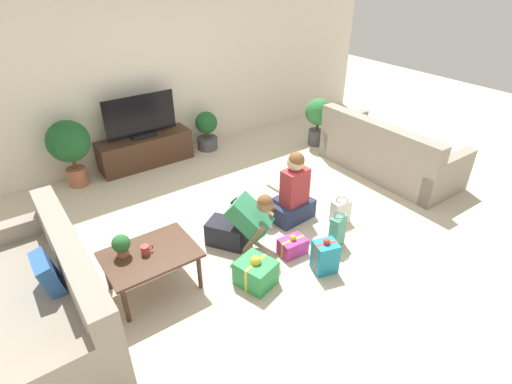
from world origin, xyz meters
name	(u,v)px	position (x,y,z in m)	size (l,w,h in m)	color
ground_plane	(257,225)	(0.00, 0.00, 0.00)	(16.00, 16.00, 0.00)	beige
wall_back	(156,73)	(0.00, 2.63, 1.30)	(8.40, 0.06, 2.60)	silver
sofa_left	(44,303)	(-2.39, -0.19, 0.30)	(0.91, 2.03, 0.85)	gray
sofa_right	(387,154)	(2.39, 0.00, 0.30)	(0.91, 2.03, 0.85)	gray
coffee_table	(151,257)	(-1.44, -0.27, 0.39)	(0.86, 0.63, 0.44)	#472D1E
tv_console	(146,150)	(-0.44, 2.35, 0.23)	(1.42, 0.43, 0.47)	#472D1E
tv	(141,119)	(-0.44, 2.35, 0.75)	(1.08, 0.20, 0.64)	black
potted_plant_corner_right	(318,117)	(2.24, 1.36, 0.50)	(0.45, 0.45, 0.81)	#4C4C51
potted_plant_back_left	(69,145)	(-1.50, 2.30, 0.63)	(0.57, 0.57, 0.96)	#A36042
potted_plant_back_right	(207,129)	(0.62, 2.30, 0.35)	(0.36, 0.36, 0.65)	#4C4C51
person_kneeling	(241,223)	(-0.38, -0.23, 0.32)	(0.66, 0.78, 0.74)	#23232D
person_sitting	(292,195)	(0.44, -0.12, 0.34)	(0.55, 0.51, 0.92)	#283351
dog	(254,207)	(0.01, 0.07, 0.23)	(0.38, 0.47, 0.34)	black
gift_box_a	(256,272)	(-0.59, -0.80, 0.14)	(0.40, 0.43, 0.35)	#2D934C
gift_box_b	(325,256)	(0.11, -1.06, 0.18)	(0.28, 0.26, 0.41)	teal
gift_box_c	(293,246)	(0.02, -0.65, 0.09)	(0.31, 0.22, 0.24)	#CC3389
gift_bag_a	(337,231)	(0.51, -0.84, 0.20)	(0.22, 0.15, 0.41)	#4CA384
gift_bag_b	(341,211)	(0.88, -0.53, 0.15)	(0.25, 0.16, 0.32)	white
mug	(146,250)	(-1.47, -0.26, 0.48)	(0.12, 0.08, 0.09)	#B23D38
tabletop_plant	(121,245)	(-1.65, -0.15, 0.56)	(0.17, 0.17, 0.22)	#A36042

